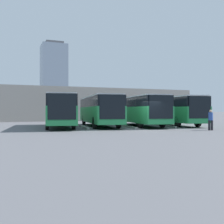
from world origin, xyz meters
TOP-DOWN VIEW (x-y plane):
  - ground_plane at (0.00, 0.00)m, footprint 600.00×600.00m
  - bus_0 at (-6.46, -5.71)m, footprint 4.20×12.43m
  - curb_divider_0 at (-4.31, -3.91)m, footprint 1.02×5.67m
  - bus_1 at (-2.15, -5.55)m, footprint 4.20×12.43m
  - curb_divider_1 at (-0.00, -3.74)m, footprint 1.02×5.67m
  - bus_2 at (2.16, -6.34)m, footprint 4.20×12.43m
  - curb_divider_2 at (4.31, -4.53)m, footprint 1.02×5.67m
  - bus_3 at (6.47, -6.36)m, footprint 4.20×12.43m
  - pedestrian at (-4.85, 2.67)m, footprint 0.55×0.55m
  - station_building at (0.00, -26.43)m, footprint 42.02×11.89m
  - office_tower at (-28.58, -219.03)m, footprint 20.79×20.79m

SIDE VIEW (x-z plane):
  - ground_plane at x=0.00m, z-range 0.00..0.00m
  - curb_divider_0 at x=-4.31m, z-range 0.00..0.15m
  - curb_divider_1 at x=0.00m, z-range 0.00..0.15m
  - curb_divider_2 at x=4.31m, z-range 0.00..0.15m
  - pedestrian at x=-4.85m, z-range 0.07..1.81m
  - bus_0 at x=-6.46m, z-range 0.19..3.37m
  - bus_1 at x=-2.15m, z-range 0.19..3.37m
  - bus_2 at x=2.16m, z-range 0.19..3.37m
  - bus_3 at x=6.47m, z-range 0.19..3.37m
  - station_building at x=0.00m, z-range 0.04..5.56m
  - office_tower at x=-28.58m, z-range -0.60..59.38m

